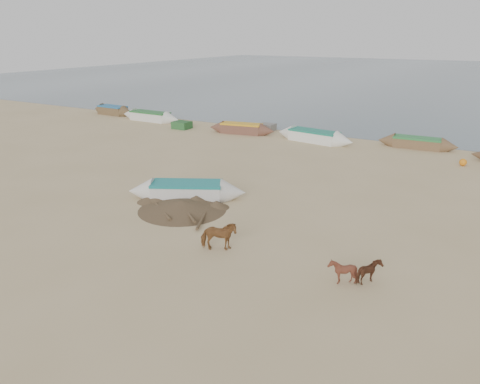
{
  "coord_description": "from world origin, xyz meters",
  "views": [
    {
      "loc": [
        9.87,
        -12.89,
        7.67
      ],
      "look_at": [
        0.0,
        4.0,
        1.0
      ],
      "focal_mm": 35.0,
      "sensor_mm": 36.0,
      "label": 1
    }
  ],
  "objects_px": {
    "cow_adult": "(219,236)",
    "near_canoe": "(187,191)",
    "calf_right": "(370,273)",
    "calf_front": "(342,271)"
  },
  "relations": [
    {
      "from": "calf_right",
      "to": "near_canoe",
      "type": "relative_size",
      "value": 0.14
    },
    {
      "from": "cow_adult",
      "to": "calf_right",
      "type": "relative_size",
      "value": 1.71
    },
    {
      "from": "cow_adult",
      "to": "calf_right",
      "type": "bearing_deg",
      "value": -115.63
    },
    {
      "from": "cow_adult",
      "to": "near_canoe",
      "type": "distance_m",
      "value": 5.96
    },
    {
      "from": "cow_adult",
      "to": "calf_right",
      "type": "xyz_separation_m",
      "value": [
        5.51,
        0.38,
        -0.17
      ]
    },
    {
      "from": "cow_adult",
      "to": "near_canoe",
      "type": "bearing_deg",
      "value": 18.23
    },
    {
      "from": "calf_front",
      "to": "near_canoe",
      "type": "height_order",
      "value": "calf_front"
    },
    {
      "from": "calf_front",
      "to": "calf_right",
      "type": "distance_m",
      "value": 0.87
    },
    {
      "from": "cow_adult",
      "to": "calf_right",
      "type": "height_order",
      "value": "cow_adult"
    },
    {
      "from": "cow_adult",
      "to": "near_canoe",
      "type": "relative_size",
      "value": 0.23
    }
  ]
}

